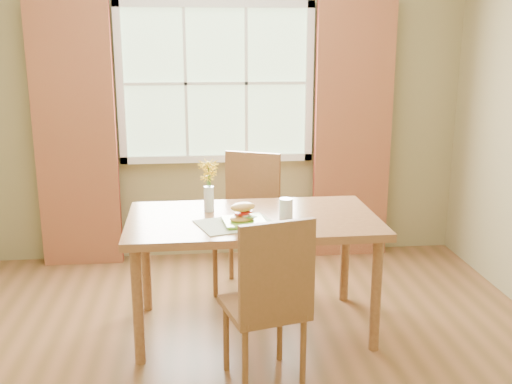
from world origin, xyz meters
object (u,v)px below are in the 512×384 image
at_px(dining_table, 253,229).
at_px(flower_vase, 209,180).
at_px(chair_far, 249,216).
at_px(croissant_sandwich, 243,212).
at_px(chair_near, 269,296).
at_px(water_glass, 286,209).

xyz_separation_m(dining_table, flower_vase, (-0.27, 0.16, 0.29)).
xyz_separation_m(chair_far, flower_vase, (-0.31, -0.54, 0.41)).
bearing_deg(croissant_sandwich, chair_near, -103.59).
distance_m(chair_far, flower_vase, 0.75).
bearing_deg(chair_far, dining_table, -69.59).
distance_m(dining_table, croissant_sandwich, 0.23).
distance_m(dining_table, water_glass, 0.25).
bearing_deg(dining_table, chair_near, -88.99).
distance_m(dining_table, flower_vase, 0.43).
height_order(chair_near, water_glass, chair_near).
height_order(dining_table, croissant_sandwich, croissant_sandwich).
height_order(chair_far, croissant_sandwich, chair_far).
bearing_deg(chair_near, chair_far, 74.94).
height_order(dining_table, chair_far, chair_far).
relative_size(dining_table, croissant_sandwich, 8.24).
distance_m(dining_table, chair_near, 0.72).
bearing_deg(water_glass, chair_near, -105.71).
bearing_deg(chair_near, dining_table, 77.25).
xyz_separation_m(chair_near, chair_far, (0.01, 1.40, 0.03)).
xyz_separation_m(dining_table, water_glass, (0.20, -0.06, 0.14)).
relative_size(croissant_sandwich, water_glass, 1.49).
height_order(croissant_sandwich, water_glass, croissant_sandwich).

